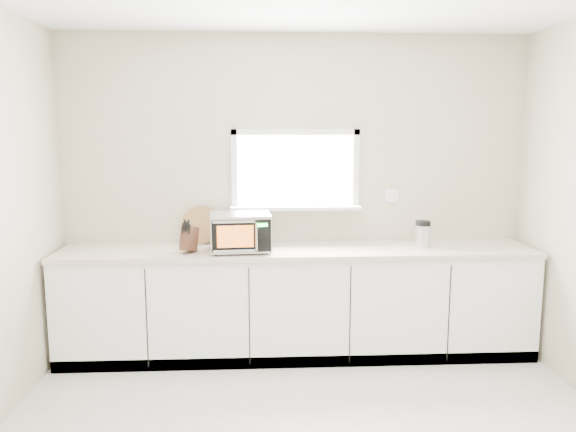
{
  "coord_description": "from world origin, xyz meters",
  "views": [
    {
      "loc": [
        -0.32,
        -2.85,
        1.9
      ],
      "look_at": [
        -0.09,
        1.55,
        1.22
      ],
      "focal_mm": 35.0,
      "sensor_mm": 36.0,
      "label": 1
    }
  ],
  "objects": [
    {
      "name": "cabinets",
      "position": [
        0.0,
        1.7,
        0.44
      ],
      "size": [
        3.92,
        0.6,
        0.88
      ],
      "primitive_type": "cube",
      "color": "white",
      "rests_on": "ground"
    },
    {
      "name": "countertop",
      "position": [
        0.0,
        1.69,
        0.9
      ],
      "size": [
        3.92,
        0.64,
        0.04
      ],
      "primitive_type": "cube",
      "color": "beige",
      "rests_on": "cabinets"
    },
    {
      "name": "microwave",
      "position": [
        -0.47,
        1.62,
        1.08
      ],
      "size": [
        0.51,
        0.41,
        0.31
      ],
      "rotation": [
        0.0,
        0.0,
        0.08
      ],
      "color": "black",
      "rests_on": "countertop"
    },
    {
      "name": "knife_block",
      "position": [
        -0.88,
        1.59,
        1.04
      ],
      "size": [
        0.15,
        0.21,
        0.27
      ],
      "rotation": [
        0.0,
        0.0,
        -0.35
      ],
      "color": "#4D2B1B",
      "rests_on": "countertop"
    },
    {
      "name": "back_wall",
      "position": [
        0.0,
        2.0,
        1.36
      ],
      "size": [
        4.0,
        0.17,
        2.7
      ],
      "color": "beige",
      "rests_on": "ground"
    },
    {
      "name": "coffee_grinder",
      "position": [
        1.05,
        1.71,
        1.03
      ],
      "size": [
        0.15,
        0.15,
        0.22
      ],
      "rotation": [
        0.0,
        0.0,
        0.23
      ],
      "color": "silver",
      "rests_on": "countertop"
    },
    {
      "name": "cutting_board",
      "position": [
        -0.82,
        1.94,
        1.08
      ],
      "size": [
        0.33,
        0.08,
        0.33
      ],
      "primitive_type": "cylinder",
      "rotation": [
        1.4,
        0.0,
        0.0
      ],
      "color": "#A98241",
      "rests_on": "countertop"
    }
  ]
}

